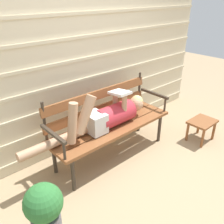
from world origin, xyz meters
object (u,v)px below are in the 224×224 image
object	(u,v)px
park_bench	(108,120)
footstool	(202,125)
reclining_person	(106,116)
potted_plant	(45,212)

from	to	relation	value
park_bench	footstool	size ratio (longest dim) A/B	4.26
reclining_person	park_bench	bearing A→B (deg)	38.54
footstool	park_bench	bearing A→B (deg)	151.31
park_bench	potted_plant	bearing A→B (deg)	-153.29
reclining_person	footstool	xyz separation A→B (m)	(1.27, -0.57, -0.35)
park_bench	reclining_person	world-z (taller)	reclining_person
reclining_person	potted_plant	size ratio (longest dim) A/B	2.82
footstool	potted_plant	world-z (taller)	potted_plant
potted_plant	footstool	bearing A→B (deg)	-0.86
potted_plant	park_bench	bearing A→B (deg)	26.71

